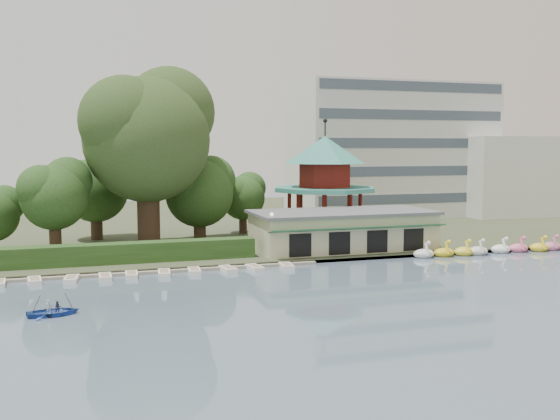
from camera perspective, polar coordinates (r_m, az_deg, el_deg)
name	(u,v)px	position (r m, az deg, el deg)	size (l,w,h in m)	color
ground_plane	(334,314)	(41.19, 4.98, -9.43)	(220.00, 220.00, 0.00)	slate
shore	(196,221)	(90.62, -7.72, -1.01)	(220.00, 70.00, 0.40)	#424930
embankment	(261,264)	(57.12, -1.71, -4.97)	(220.00, 0.60, 0.30)	gray
dock	(127,273)	(55.03, -13.84, -5.58)	(34.00, 1.60, 0.24)	gray
boathouse	(342,229)	(64.45, 5.73, -1.78)	(18.60, 9.39, 3.90)	#C2BE94
pavilion	(325,175)	(74.00, 4.12, 3.18)	(12.40, 12.40, 13.50)	#C2BE94
office_building	(409,154)	(98.22, 11.72, 5.02)	(38.00, 18.00, 20.00)	silver
hedge	(89,255)	(57.97, -17.05, -3.91)	(30.00, 2.00, 1.80)	#2A4A1D
lamp_post	(272,227)	(58.65, -0.76, -1.54)	(0.36, 0.36, 4.28)	black
big_tree	(148,130)	(65.25, -11.95, 7.14)	(14.04, 13.08, 18.83)	#3A281C
small_trees	(117,193)	(68.87, -14.71, 1.53)	(38.66, 16.93, 9.76)	#3A281C
swan_boats	(500,249)	(67.74, 19.48, -3.40)	(19.75, 2.17, 1.92)	white
moored_rowboats	(119,276)	(53.57, -14.54, -5.84)	(30.37, 2.73, 0.36)	white
rowboat_with_passengers	(53,308)	(43.12, -20.04, -8.43)	(4.80, 3.61, 2.01)	#2D52AA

